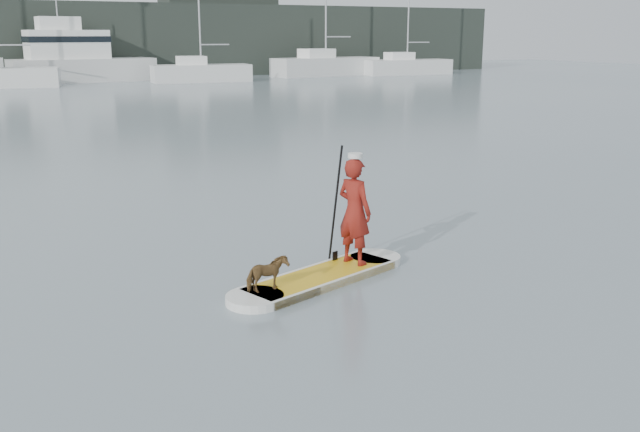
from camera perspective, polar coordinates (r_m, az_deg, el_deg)
name	(u,v)px	position (r m, az deg, el deg)	size (l,w,h in m)	color
ground	(281,276)	(10.81, -3.12, -4.82)	(140.00, 140.00, 0.00)	slate
paddleboard	(320,278)	(10.54, 0.00, -4.95)	(3.18, 1.57, 0.12)	gold
paddler	(355,211)	(10.80, 2.78, 0.38)	(0.60, 0.39, 1.64)	maroon
white_cap	(355,156)	(10.63, 2.83, 4.85)	(0.22, 0.22, 0.07)	silver
dog	(267,274)	(9.79, -4.24, -4.65)	(0.26, 0.58, 0.49)	#50371B
paddle	(335,218)	(10.96, 1.23, -0.17)	(0.12, 0.29, 2.00)	black
sailboat_e	(201,72)	(55.55, -9.53, 11.32)	(7.52, 3.07, 10.62)	silver
sailboat_f	(325,64)	(63.02, 0.40, 12.05)	(9.89, 3.98, 14.41)	silver
motor_yacht_a	(76,58)	(57.81, -18.93, 11.87)	(10.76, 4.31, 6.29)	silver
shore_mass	(5,41)	(62.48, -23.88, 12.70)	(90.00, 6.00, 6.00)	black
shore_building_east	(219,28)	(67.09, -8.06, 14.64)	(10.00, 4.00, 8.00)	black
sailboat_g	(406,66)	(65.30, 6.92, 11.85)	(8.24, 2.85, 10.75)	silver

